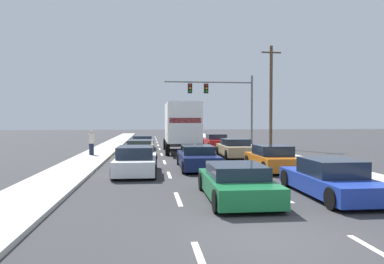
{
  "coord_description": "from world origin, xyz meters",
  "views": [
    {
      "loc": [
        -2.6,
        -7.12,
        2.48
      ],
      "look_at": [
        0.17,
        15.57,
        1.76
      ],
      "focal_mm": 32.74,
      "sensor_mm": 36.0,
      "label": 1
    }
  ],
  "objects_px": {
    "utility_pole_mid": "(271,96)",
    "car_yellow": "(140,149)",
    "car_orange": "(272,159)",
    "car_navy": "(197,158)",
    "traffic_signal_mast": "(217,94)",
    "box_truck": "(181,125)",
    "car_white": "(136,161)",
    "car_silver": "(143,143)",
    "car_red": "(216,142)",
    "pedestrian_near_corner": "(91,143)",
    "car_blue": "(330,180)",
    "car_tan": "(235,149)",
    "car_green": "(236,183)"
  },
  "relations": [
    {
      "from": "car_silver",
      "to": "car_green",
      "type": "relative_size",
      "value": 1.01
    },
    {
      "from": "car_navy",
      "to": "car_tan",
      "type": "height_order",
      "value": "car_tan"
    },
    {
      "from": "car_silver",
      "to": "car_white",
      "type": "height_order",
      "value": "car_white"
    },
    {
      "from": "car_yellow",
      "to": "car_orange",
      "type": "height_order",
      "value": "car_orange"
    },
    {
      "from": "traffic_signal_mast",
      "to": "car_green",
      "type": "bearing_deg",
      "value": -99.58
    },
    {
      "from": "car_blue",
      "to": "car_tan",
      "type": "bearing_deg",
      "value": 90.19
    },
    {
      "from": "car_green",
      "to": "car_tan",
      "type": "bearing_deg",
      "value": 76.15
    },
    {
      "from": "utility_pole_mid",
      "to": "car_navy",
      "type": "bearing_deg",
      "value": -123.96
    },
    {
      "from": "car_red",
      "to": "car_white",
      "type": "bearing_deg",
      "value": -113.83
    },
    {
      "from": "car_red",
      "to": "car_tan",
      "type": "xyz_separation_m",
      "value": [
        -0.22,
        -8.17,
        -0.01
      ]
    },
    {
      "from": "car_red",
      "to": "utility_pole_mid",
      "type": "distance_m",
      "value": 6.48
    },
    {
      "from": "car_orange",
      "to": "utility_pole_mid",
      "type": "height_order",
      "value": "utility_pole_mid"
    },
    {
      "from": "car_green",
      "to": "car_blue",
      "type": "bearing_deg",
      "value": 1.07
    },
    {
      "from": "car_yellow",
      "to": "car_orange",
      "type": "distance_m",
      "value": 10.33
    },
    {
      "from": "box_truck",
      "to": "car_tan",
      "type": "xyz_separation_m",
      "value": [
        3.42,
        -3.59,
        -1.55
      ]
    },
    {
      "from": "utility_pole_mid",
      "to": "car_silver",
      "type": "bearing_deg",
      "value": 175.27
    },
    {
      "from": "car_silver",
      "to": "car_tan",
      "type": "bearing_deg",
      "value": -50.84
    },
    {
      "from": "car_silver",
      "to": "traffic_signal_mast",
      "type": "height_order",
      "value": "traffic_signal_mast"
    },
    {
      "from": "car_tan",
      "to": "car_blue",
      "type": "distance_m",
      "value": 12.69
    },
    {
      "from": "box_truck",
      "to": "car_orange",
      "type": "height_order",
      "value": "box_truck"
    },
    {
      "from": "car_orange",
      "to": "box_truck",
      "type": "bearing_deg",
      "value": 109.76
    },
    {
      "from": "car_silver",
      "to": "box_truck",
      "type": "bearing_deg",
      "value": -54.96
    },
    {
      "from": "car_navy",
      "to": "pedestrian_near_corner",
      "type": "relative_size",
      "value": 2.76
    },
    {
      "from": "car_white",
      "to": "car_blue",
      "type": "xyz_separation_m",
      "value": [
        6.54,
        -5.66,
        -0.06
      ]
    },
    {
      "from": "car_blue",
      "to": "car_yellow",
      "type": "bearing_deg",
      "value": 115.41
    },
    {
      "from": "car_red",
      "to": "utility_pole_mid",
      "type": "relative_size",
      "value": 0.5
    },
    {
      "from": "box_truck",
      "to": "car_red",
      "type": "distance_m",
      "value": 6.05
    },
    {
      "from": "utility_pole_mid",
      "to": "pedestrian_near_corner",
      "type": "distance_m",
      "value": 16.38
    },
    {
      "from": "car_tan",
      "to": "car_navy",
      "type": "bearing_deg",
      "value": -121.6
    },
    {
      "from": "box_truck",
      "to": "car_navy",
      "type": "bearing_deg",
      "value": -89.81
    },
    {
      "from": "car_tan",
      "to": "car_yellow",
      "type": "bearing_deg",
      "value": 169.88
    },
    {
      "from": "car_silver",
      "to": "traffic_signal_mast",
      "type": "relative_size",
      "value": 0.48
    },
    {
      "from": "car_silver",
      "to": "car_blue",
      "type": "xyz_separation_m",
      "value": [
        6.52,
        -20.65,
        0.01
      ]
    },
    {
      "from": "car_blue",
      "to": "car_red",
      "type": "bearing_deg",
      "value": 89.51
    },
    {
      "from": "car_yellow",
      "to": "car_navy",
      "type": "relative_size",
      "value": 1.01
    },
    {
      "from": "utility_pole_mid",
      "to": "car_yellow",
      "type": "bearing_deg",
      "value": -153.26
    },
    {
      "from": "car_yellow",
      "to": "car_green",
      "type": "height_order",
      "value": "car_yellow"
    },
    {
      "from": "car_white",
      "to": "car_yellow",
      "type": "bearing_deg",
      "value": 90.35
    },
    {
      "from": "car_navy",
      "to": "traffic_signal_mast",
      "type": "relative_size",
      "value": 0.51
    },
    {
      "from": "car_orange",
      "to": "utility_pole_mid",
      "type": "distance_m",
      "value": 15.03
    },
    {
      "from": "car_tan",
      "to": "car_orange",
      "type": "height_order",
      "value": "car_orange"
    },
    {
      "from": "car_blue",
      "to": "pedestrian_near_corner",
      "type": "xyz_separation_m",
      "value": [
        -9.9,
        14.03,
        0.43
      ]
    },
    {
      "from": "car_red",
      "to": "car_orange",
      "type": "xyz_separation_m",
      "value": [
        0.03,
        -14.79,
        -0.01
      ]
    },
    {
      "from": "car_red",
      "to": "box_truck",
      "type": "bearing_deg",
      "value": -128.48
    },
    {
      "from": "pedestrian_near_corner",
      "to": "car_navy",
      "type": "bearing_deg",
      "value": -46.57
    },
    {
      "from": "car_white",
      "to": "car_silver",
      "type": "bearing_deg",
      "value": 89.95
    },
    {
      "from": "box_truck",
      "to": "utility_pole_mid",
      "type": "relative_size",
      "value": 0.88
    },
    {
      "from": "car_red",
      "to": "car_yellow",
      "type": "bearing_deg",
      "value": -134.02
    },
    {
      "from": "car_blue",
      "to": "pedestrian_near_corner",
      "type": "distance_m",
      "value": 17.18
    },
    {
      "from": "car_blue",
      "to": "utility_pole_mid",
      "type": "xyz_separation_m",
      "value": [
        5.0,
        19.69,
        4.21
      ]
    }
  ]
}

